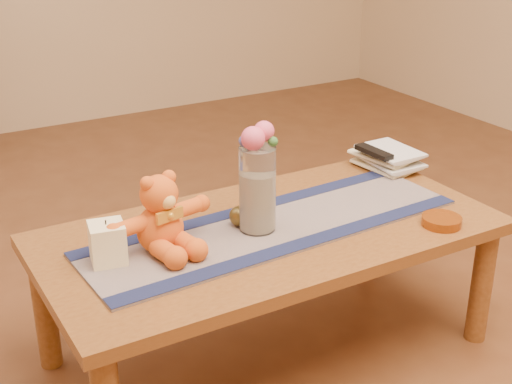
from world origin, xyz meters
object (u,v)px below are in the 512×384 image
teddy_bear (159,213)px  amber_dish (441,221)px  glass_vase (257,189)px  tv_remote (374,152)px  pillar_candle (108,243)px  bronze_ball (239,216)px  book_bottom (371,170)px

teddy_bear → amber_dish: 0.86m
glass_vase → amber_dish: 0.58m
glass_vase → tv_remote: 0.63m
pillar_candle → amber_dish: size_ratio=0.92×
teddy_bear → pillar_candle: size_ratio=2.82×
glass_vase → teddy_bear: bearing=173.0°
teddy_bear → bronze_ball: (0.26, 0.01, -0.08)m
teddy_bear → book_bottom: size_ratio=1.43×
amber_dish → teddy_bear: bearing=160.6°
pillar_candle → glass_vase: size_ratio=0.43×
teddy_bear → amber_dish: bearing=-29.9°
book_bottom → amber_dish: 0.46m
book_bottom → teddy_bear: bearing=-175.7°
tv_remote → amber_dish: (-0.09, -0.44, -0.07)m
tv_remote → amber_dish: tv_remote is taller
pillar_candle → glass_vase: (0.46, -0.03, 0.07)m
pillar_candle → glass_vase: glass_vase is taller
glass_vase → amber_dish: (0.51, -0.25, -0.12)m
book_bottom → tv_remote: size_ratio=1.39×
glass_vase → book_bottom: size_ratio=1.17×
teddy_bear → glass_vase: size_ratio=1.22×
tv_remote → bronze_ball: bearing=-170.3°
glass_vase → book_bottom: 0.64m
pillar_candle → tv_remote: 1.07m
pillar_candle → amber_dish: (0.97, -0.28, -0.05)m
pillar_candle → tv_remote: size_ratio=0.71×
bronze_ball → glass_vase: bearing=-53.8°
book_bottom → amber_dish: amber_dish is taller
teddy_bear → book_bottom: bearing=0.1°
teddy_bear → bronze_ball: size_ratio=5.07×
teddy_bear → amber_dish: teddy_bear is taller
pillar_candle → tv_remote: pillar_candle is taller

